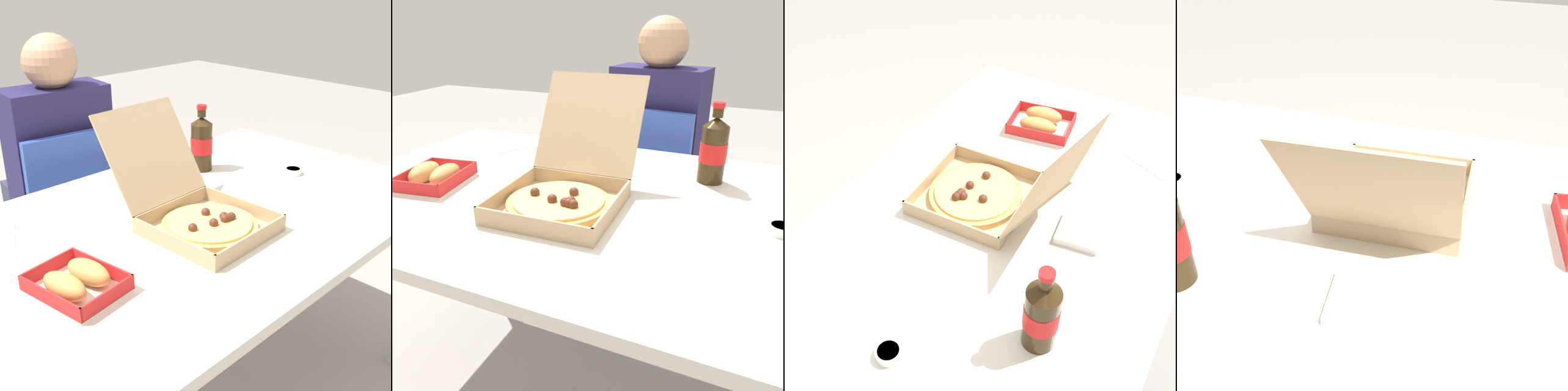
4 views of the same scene
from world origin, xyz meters
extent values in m
cube|color=silver|center=(0.00, 0.00, 0.70)|extent=(1.47, 0.90, 0.03)
cylinder|color=#B7B7BC|center=(0.66, 0.38, 0.34)|extent=(0.05, 0.05, 0.68)
cube|color=#2D4CAD|center=(-0.01, 0.75, 0.43)|extent=(0.44, 0.44, 0.04)
cube|color=#2D4CAD|center=(-0.03, 0.57, 0.64)|extent=(0.36, 0.07, 0.38)
cylinder|color=#B2B2B7|center=(0.18, 0.90, 0.21)|extent=(0.03, 0.03, 0.43)
cylinder|color=#B2B2B7|center=(-0.16, 0.94, 0.21)|extent=(0.03, 0.03, 0.43)
cylinder|color=#B2B2B7|center=(0.14, 0.56, 0.21)|extent=(0.03, 0.03, 0.43)
cylinder|color=#B2B2B7|center=(-0.20, 0.60, 0.21)|extent=(0.03, 0.03, 0.43)
cylinder|color=#333847|center=(0.10, 0.89, 0.23)|extent=(0.09, 0.09, 0.45)
cylinder|color=#333847|center=(-0.08, 0.91, 0.23)|extent=(0.09, 0.09, 0.45)
cube|color=#333847|center=(0.09, 0.84, 0.50)|extent=(0.15, 0.31, 0.10)
cube|color=#333847|center=(-0.09, 0.86, 0.50)|extent=(0.15, 0.31, 0.10)
cube|color=#231E4C|center=(-0.02, 0.69, 0.76)|extent=(0.38, 0.22, 0.42)
sphere|color=tan|center=(-0.02, 0.69, 1.06)|extent=(0.19, 0.19, 0.19)
cube|color=tan|center=(-0.05, -0.11, 0.72)|extent=(0.30, 0.30, 0.01)
cube|color=tan|center=(-0.05, -0.24, 0.74)|extent=(0.28, 0.02, 0.04)
cube|color=tan|center=(-0.19, -0.11, 0.74)|extent=(0.02, 0.28, 0.04)
cube|color=tan|center=(0.09, -0.10, 0.74)|extent=(0.02, 0.28, 0.04)
cube|color=tan|center=(-0.06, 0.03, 0.74)|extent=(0.28, 0.02, 0.04)
cube|color=tan|center=(-0.06, 0.11, 0.88)|extent=(0.29, 0.17, 0.24)
cylinder|color=tan|center=(-0.05, -0.11, 0.73)|extent=(0.25, 0.25, 0.02)
cylinder|color=#EAC666|center=(-0.05, -0.11, 0.74)|extent=(0.22, 0.22, 0.01)
sphere|color=#562819|center=(-0.06, -0.13, 0.75)|extent=(0.02, 0.02, 0.02)
sphere|color=#562819|center=(-0.01, -0.12, 0.75)|extent=(0.02, 0.02, 0.02)
sphere|color=#562819|center=(-0.02, -0.13, 0.75)|extent=(0.02, 0.02, 0.02)
sphere|color=#562819|center=(0.00, -0.13, 0.75)|extent=(0.02, 0.02, 0.02)
sphere|color=#562819|center=(-0.01, -0.13, 0.75)|extent=(0.02, 0.02, 0.02)
sphere|color=#562819|center=(-0.12, -0.11, 0.75)|extent=(0.02, 0.02, 0.02)
sphere|color=#562819|center=(-0.03, -0.07, 0.75)|extent=(0.02, 0.02, 0.02)
cube|color=white|center=(-0.45, -0.10, 0.72)|extent=(0.18, 0.21, 0.00)
cube|color=red|center=(-0.43, -0.19, 0.74)|extent=(0.15, 0.03, 0.03)
cube|color=red|center=(-0.46, 0.00, 0.74)|extent=(0.15, 0.03, 0.03)
cube|color=red|center=(-0.52, -0.11, 0.74)|extent=(0.03, 0.19, 0.03)
cube|color=red|center=(-0.37, -0.08, 0.74)|extent=(0.03, 0.19, 0.03)
ellipsoid|color=tan|center=(-0.48, -0.10, 0.75)|extent=(0.07, 0.13, 0.05)
ellipsoid|color=tan|center=(-0.41, -0.09, 0.75)|extent=(0.07, 0.13, 0.05)
cylinder|color=#33230F|center=(0.26, 0.23, 0.79)|extent=(0.07, 0.07, 0.16)
cone|color=#33230F|center=(0.26, 0.23, 0.89)|extent=(0.07, 0.07, 0.02)
cylinder|color=#33230F|center=(0.26, 0.23, 0.91)|extent=(0.03, 0.03, 0.02)
cylinder|color=red|center=(0.26, 0.23, 0.93)|extent=(0.03, 0.03, 0.01)
cylinder|color=red|center=(0.26, 0.23, 0.80)|extent=(0.07, 0.07, 0.06)
cube|color=white|center=(-0.07, 0.19, 0.72)|extent=(0.12, 0.12, 0.02)
cylinder|color=white|center=(0.44, -0.02, 0.72)|extent=(0.06, 0.06, 0.02)
cylinder|color=#DBBC66|center=(0.44, -0.02, 0.73)|extent=(0.05, 0.05, 0.01)
camera|label=1|loc=(-0.91, -0.92, 1.34)|focal=46.69mm
camera|label=2|loc=(0.36, -0.88, 1.14)|focal=36.93mm
camera|label=3|loc=(0.81, 0.41, 1.65)|focal=46.07mm
camera|label=4|loc=(-0.26, 0.73, 1.33)|focal=45.81mm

